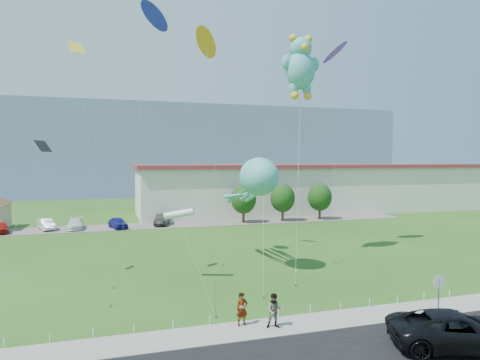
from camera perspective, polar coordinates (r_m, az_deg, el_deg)
name	(u,v)px	position (r m, az deg, el deg)	size (l,w,h in m)	color
ground	(254,311)	(26.48, 1.93, -17.06)	(160.00, 160.00, 0.00)	#294C15
sidewalk	(271,328)	(24.04, 4.17, -19.04)	(80.00, 2.50, 0.10)	gray
parking_strip	(172,225)	(59.80, -9.06, -5.93)	(70.00, 6.00, 0.06)	#59544C
hill_ridge	(135,149)	(143.85, -13.78, 4.02)	(160.00, 50.00, 25.00)	slate
warehouse	(314,188)	(75.84, 9.78, -1.01)	(61.00, 15.00, 8.20)	beige
stop_sign	(439,286)	(27.10, 24.98, -12.71)	(0.80, 0.07, 2.50)	slate
rope_fence	(262,314)	(25.24, 2.93, -17.47)	(26.05, 0.05, 0.50)	white
tree_near	(243,199)	(60.60, 0.46, -2.58)	(3.60, 3.60, 5.47)	#3F2B19
tree_mid	(283,198)	(62.66, 5.71, -2.42)	(3.60, 3.60, 5.47)	#3F2B19
tree_far	(320,197)	(65.20, 10.59, -2.26)	(3.60, 3.60, 5.47)	#3F2B19
suv	(457,331)	(23.61, 26.99, -17.46)	(2.87, 6.23, 1.73)	black
pedestrian_left	(242,309)	(23.83, 0.27, -16.84)	(0.64, 0.42, 1.77)	gray
pedestrian_right	(275,311)	(23.60, 4.65, -16.98)	(0.88, 0.69, 1.82)	gray
parked_car_red	(1,228)	(59.80, -29.25, -5.57)	(1.56, 3.88, 1.32)	#9E1B13
parked_car_silver	(46,224)	(60.06, -24.40, -5.40)	(1.46, 4.19, 1.38)	silver
parked_car_white	(75,224)	(59.26, -21.10, -5.47)	(1.87, 4.61, 1.34)	silver
parked_car_blue	(118,223)	(58.23, -15.97, -5.50)	(1.66, 4.13, 1.41)	navy
parked_car_black	(162,220)	(59.59, -10.37, -5.24)	(1.52, 4.37, 1.44)	black
octopus_kite	(255,184)	(34.84, 2.02, -0.48)	(3.51, 12.42, 9.16)	teal
teddy_bear_kite	(301,66)	(40.31, 8.09, 14.86)	(6.04, 9.49, 20.22)	teal
small_kite_black	(38,160)	(34.52, -25.33, 2.37)	(3.51, 4.40, 10.40)	black
small_kite_orange	(206,48)	(41.30, -4.50, 17.19)	(1.80, 5.17, 20.50)	#FE9D1C
small_kite_blue	(154,22)	(38.46, -11.44, 19.89)	(4.55, 6.83, 21.63)	#2326C9
small_kite_purple	(335,57)	(44.86, 12.54, 15.72)	(3.99, 6.26, 20.32)	purple
small_kite_yellow	(81,79)	(32.10, -20.47, 12.45)	(2.75, 6.19, 17.24)	yellow
small_kite_white	(179,214)	(31.65, -8.10, -4.58)	(1.13, 9.04, 5.44)	silver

